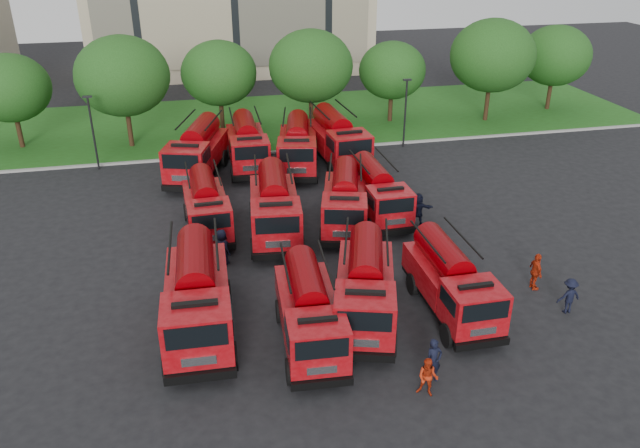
% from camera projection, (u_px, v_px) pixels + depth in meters
% --- Properties ---
extents(ground, '(140.00, 140.00, 0.00)m').
position_uv_depth(ground, '(284.00, 280.00, 29.67)').
color(ground, black).
rests_on(ground, ground).
extents(lawn, '(70.00, 16.00, 0.12)m').
position_uv_depth(lawn, '(233.00, 123.00, 52.44)').
color(lawn, '#1E4B14').
rests_on(lawn, ground).
extents(curb, '(70.00, 0.30, 0.14)m').
position_uv_depth(curb, '(243.00, 154.00, 45.33)').
color(curb, gray).
rests_on(curb, ground).
extents(tree_1, '(5.71, 5.71, 6.98)m').
position_uv_depth(tree_1, '(10.00, 88.00, 44.74)').
color(tree_1, '#382314').
rests_on(tree_1, ground).
extents(tree_2, '(6.72, 6.72, 8.22)m').
position_uv_depth(tree_2, '(122.00, 76.00, 44.62)').
color(tree_2, '#382314').
rests_on(tree_2, ground).
extents(tree_3, '(5.88, 5.88, 7.19)m').
position_uv_depth(tree_3, '(219.00, 73.00, 48.46)').
color(tree_3, '#382314').
rests_on(tree_3, ground).
extents(tree_4, '(6.55, 6.55, 8.01)m').
position_uv_depth(tree_4, '(311.00, 66.00, 48.27)').
color(tree_4, '#382314').
rests_on(tree_4, ground).
extents(tree_5, '(5.46, 5.46, 6.68)m').
position_uv_depth(tree_5, '(392.00, 70.00, 50.89)').
color(tree_5, '#382314').
rests_on(tree_5, ground).
extents(tree_6, '(6.89, 6.89, 8.42)m').
position_uv_depth(tree_6, '(493.00, 56.00, 50.62)').
color(tree_6, '#382314').
rests_on(tree_6, ground).
extents(tree_7, '(6.05, 6.05, 7.39)m').
position_uv_depth(tree_7, '(555.00, 56.00, 54.03)').
color(tree_7, '#382314').
rests_on(tree_7, ground).
extents(lamp_post_0, '(0.60, 0.25, 5.11)m').
position_uv_depth(lamp_post_0, '(92.00, 129.00, 41.54)').
color(lamp_post_0, black).
rests_on(lamp_post_0, ground).
extents(lamp_post_1, '(0.60, 0.25, 5.11)m').
position_uv_depth(lamp_post_1, '(405.00, 109.00, 45.81)').
color(lamp_post_1, black).
rests_on(lamp_post_1, ground).
extents(fire_truck_0, '(2.96, 7.56, 3.40)m').
position_uv_depth(fire_truck_0, '(197.00, 296.00, 25.24)').
color(fire_truck_0, black).
rests_on(fire_truck_0, ground).
extents(fire_truck_1, '(2.71, 6.61, 2.95)m').
position_uv_depth(fire_truck_1, '(309.00, 311.00, 24.66)').
color(fire_truck_1, black).
rests_on(fire_truck_1, ground).
extents(fire_truck_2, '(4.25, 7.29, 3.14)m').
position_uv_depth(fire_truck_2, '(365.00, 286.00, 26.16)').
color(fire_truck_2, black).
rests_on(fire_truck_2, ground).
extents(fire_truck_3, '(2.41, 6.51, 2.96)m').
position_uv_depth(fire_truck_3, '(451.00, 281.00, 26.70)').
color(fire_truck_3, black).
rests_on(fire_truck_3, ground).
extents(fire_truck_4, '(2.55, 6.50, 2.92)m').
position_uv_depth(fire_truck_4, '(206.00, 206.00, 33.74)').
color(fire_truck_4, black).
rests_on(fire_truck_4, ground).
extents(fire_truck_5, '(3.28, 7.49, 3.31)m').
position_uv_depth(fire_truck_5, '(274.00, 206.00, 33.26)').
color(fire_truck_5, black).
rests_on(fire_truck_5, ground).
extents(fire_truck_6, '(4.01, 7.11, 3.07)m').
position_uv_depth(fire_truck_6, '(345.00, 200.00, 34.23)').
color(fire_truck_6, black).
rests_on(fire_truck_6, ground).
extents(fire_truck_7, '(2.48, 6.56, 2.97)m').
position_uv_depth(fire_truck_7, '(377.00, 192.00, 35.44)').
color(fire_truck_7, black).
rests_on(fire_truck_7, ground).
extents(fire_truck_8, '(4.72, 7.99, 3.45)m').
position_uv_depth(fire_truck_8, '(197.00, 151.00, 40.96)').
color(fire_truck_8, black).
rests_on(fire_truck_8, ground).
extents(fire_truck_9, '(2.80, 7.24, 3.26)m').
position_uv_depth(fire_truck_9, '(247.00, 144.00, 42.51)').
color(fire_truck_9, black).
rests_on(fire_truck_9, ground).
extents(fire_truck_10, '(3.87, 7.58, 3.29)m').
position_uv_depth(fire_truck_10, '(298.00, 146.00, 42.15)').
color(fire_truck_10, black).
rests_on(fire_truck_10, ground).
extents(fire_truck_11, '(3.19, 7.77, 3.46)m').
position_uv_depth(fire_truck_11, '(337.00, 139.00, 43.20)').
color(fire_truck_11, black).
rests_on(fire_truck_11, ground).
extents(firefighter_0, '(0.74, 0.60, 1.82)m').
position_uv_depth(firefighter_0, '(432.00, 380.00, 23.19)').
color(firefighter_0, black).
rests_on(firefighter_0, ground).
extents(firefighter_1, '(0.85, 0.77, 1.55)m').
position_uv_depth(firefighter_1, '(426.00, 394.00, 22.51)').
color(firefighter_1, '#AD260D').
rests_on(firefighter_1, ground).
extents(firefighter_2, '(0.70, 1.11, 1.82)m').
position_uv_depth(firefighter_2, '(533.00, 288.00, 28.97)').
color(firefighter_2, '#AD260D').
rests_on(firefighter_2, ground).
extents(firefighter_3, '(1.09, 0.59, 1.65)m').
position_uv_depth(firefighter_3, '(566.00, 312.00, 27.25)').
color(firefighter_3, black).
rests_on(firefighter_3, ground).
extents(firefighter_4, '(1.02, 1.09, 1.87)m').
position_uv_depth(firefighter_4, '(223.00, 264.00, 31.05)').
color(firefighter_4, black).
rests_on(firefighter_4, ground).
extents(firefighter_5, '(1.87, 1.14, 1.87)m').
position_uv_depth(firefighter_5, '(417.00, 224.00, 35.08)').
color(firefighter_5, black).
rests_on(firefighter_5, ground).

